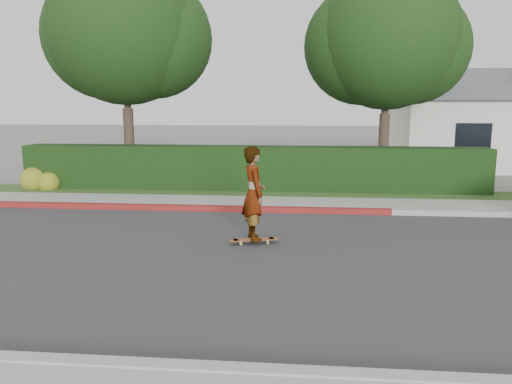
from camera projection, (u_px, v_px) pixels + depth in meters
The scene contains 14 objects.
ground at pixel (374, 263), 9.04m from camera, with size 120.00×120.00×0.00m, color slate.
road at pixel (374, 263), 9.04m from camera, with size 60.00×8.00×0.01m, color #2D2D30.
curb_near at pixel (432, 383), 5.01m from camera, with size 60.00×0.20×0.15m, color #9E9E99.
curb_far at pixel (352, 211), 13.05m from camera, with size 60.00×0.20×0.15m, color #9E9E99.
curb_red_section at pixel (166, 208), 13.51m from camera, with size 12.00×0.21×0.15m, color maroon.
sidewalk_far at pixel (349, 205), 13.93m from camera, with size 60.00×1.60×0.12m, color gray.
planting_strip at pixel (345, 195), 15.50m from camera, with size 60.00×1.60×0.10m, color #2D4C1E.
hedge at pixel (251, 169), 16.25m from camera, with size 15.00×1.00×1.50m, color black.
flowering_shrub at pixel (39, 181), 16.50m from camera, with size 1.40×1.00×0.90m.
tree_left at pixel (126, 34), 17.34m from camera, with size 5.99×5.21×8.00m.
tree_center at pixel (387, 43), 17.07m from camera, with size 5.66×4.84×7.44m.
house at pixel (500, 120), 23.63m from camera, with size 10.60×8.60×4.30m.
skateboard at pixel (254, 240), 10.25m from camera, with size 1.05×0.47×0.10m.
skateboarder at pixel (254, 193), 10.08m from camera, with size 0.70×0.46×1.91m, color white.
Camera 1 is at (-1.33, -8.84, 2.83)m, focal length 35.00 mm.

